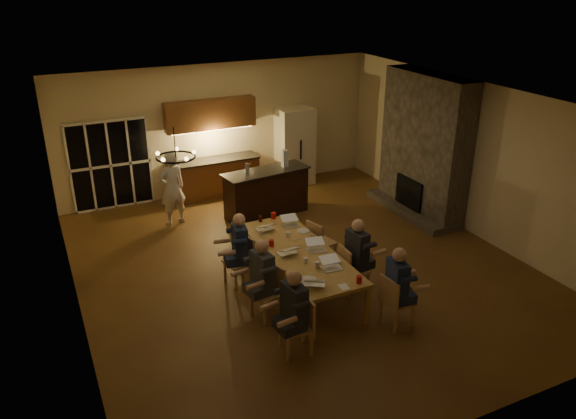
{
  "coord_description": "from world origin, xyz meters",
  "views": [
    {
      "loc": [
        -4.26,
        -8.43,
        5.28
      ],
      "look_at": [
        -0.12,
        0.3,
        1.09
      ],
      "focal_mm": 35.0,
      "sensor_mm": 36.0,
      "label": 1
    }
  ],
  "objects_px": {
    "mug_front": "(306,260)",
    "plate_far": "(303,231)",
    "person_left_far": "(240,250)",
    "chair_left_far": "(238,261)",
    "laptop_d": "(317,245)",
    "redcup_mid": "(271,243)",
    "mug_back": "(261,233)",
    "bar_bottle": "(247,169)",
    "refrigerator": "(295,146)",
    "laptop_c": "(287,247)",
    "bar_blender": "(285,159)",
    "dining_table": "(299,270)",
    "laptop_f": "(291,220)",
    "chair_right_mid": "(354,269)",
    "laptop_a": "(315,278)",
    "person_right_mid": "(357,256)",
    "chandelier": "(176,157)",
    "laptop_b": "(332,263)",
    "chair_right_near": "(398,301)",
    "laptop_e": "(264,224)",
    "can_silver": "(317,265)",
    "mug_mid": "(288,234)",
    "can_right": "(312,239)",
    "plate_left": "(308,280)",
    "redcup_far": "(273,216)",
    "redcup_near": "(359,280)",
    "can_cola": "(260,219)",
    "bar_island": "(266,193)",
    "person_left_mid": "(263,279)",
    "chair_left_near": "(296,326)",
    "person_left_near": "(294,313)",
    "plate_near": "(334,261)",
    "chair_left_mid": "(267,293)",
    "person_right_near": "(396,288)"
  },
  "relations": [
    {
      "from": "mug_front",
      "to": "redcup_near",
      "type": "height_order",
      "value": "redcup_near"
    },
    {
      "from": "mug_front",
      "to": "plate_far",
      "type": "bearing_deg",
      "value": 65.13
    },
    {
      "from": "person_left_far",
      "to": "can_cola",
      "type": "height_order",
      "value": "person_left_far"
    },
    {
      "from": "chair_right_mid",
      "to": "laptop_f",
      "type": "relative_size",
      "value": 2.78
    },
    {
      "from": "person_right_mid",
      "to": "mug_front",
      "type": "xyz_separation_m",
      "value": [
        -0.97,
        0.05,
        0.11
      ]
    },
    {
      "from": "mug_mid",
      "to": "can_right",
      "type": "bearing_deg",
      "value": -49.53
    },
    {
      "from": "person_right_mid",
      "to": "chair_right_near",
      "type": "bearing_deg",
      "value": 175.2
    },
    {
      "from": "plate_far",
      "to": "dining_table",
      "type": "bearing_deg",
      "value": -121.72
    },
    {
      "from": "laptop_c",
      "to": "redcup_far",
      "type": "distance_m",
      "value": 1.48
    },
    {
      "from": "laptop_c",
      "to": "bar_bottle",
      "type": "distance_m",
      "value": 3.25
    },
    {
      "from": "person_left_mid",
      "to": "laptop_c",
      "type": "bearing_deg",
      "value": 118.49
    },
    {
      "from": "mug_back",
      "to": "bar_blender",
      "type": "height_order",
      "value": "bar_blender"
    },
    {
      "from": "mug_front",
      "to": "mug_back",
      "type": "height_order",
      "value": "same"
    },
    {
      "from": "plate_left",
      "to": "can_cola",
      "type": "bearing_deg",
      "value": 85.56
    },
    {
      "from": "laptop_d",
      "to": "chair_left_far",
      "type": "bearing_deg",
      "value": 159.31
    },
    {
      "from": "plate_left",
      "to": "laptop_e",
      "type": "bearing_deg",
      "value": 86.7
    },
    {
      "from": "chair_left_mid",
      "to": "redcup_far",
      "type": "relative_size",
      "value": 7.42
    },
    {
      "from": "person_left_far",
      "to": "chair_left_far",
      "type": "bearing_deg",
      "value": -123.89
    },
    {
      "from": "person_left_far",
      "to": "bar_blender",
      "type": "bearing_deg",
      "value": 150.89
    },
    {
      "from": "laptop_e",
      "to": "can_silver",
      "type": "xyz_separation_m",
      "value": [
        0.2,
        -1.73,
        -0.05
      ]
    },
    {
      "from": "bar_island",
      "to": "redcup_near",
      "type": "height_order",
      "value": "bar_island"
    },
    {
      "from": "mug_back",
      "to": "plate_far",
      "type": "relative_size",
      "value": 0.43
    },
    {
      "from": "refrigerator",
      "to": "laptop_c",
      "type": "xyz_separation_m",
      "value": [
        -2.51,
        -4.84,
        -0.14
      ]
    },
    {
      "from": "refrigerator",
      "to": "plate_far",
      "type": "relative_size",
      "value": 8.53
    },
    {
      "from": "chair_right_near",
      "to": "can_silver",
      "type": "height_order",
      "value": "chair_right_near"
    },
    {
      "from": "laptop_e",
      "to": "bar_blender",
      "type": "xyz_separation_m",
      "value": [
        1.46,
        2.22,
        0.42
      ]
    },
    {
      "from": "person_left_near",
      "to": "refrigerator",
      "type": "bearing_deg",
      "value": 145.86
    },
    {
      "from": "person_right_near",
      "to": "laptop_d",
      "type": "distance_m",
      "value": 1.66
    },
    {
      "from": "laptop_d",
      "to": "redcup_mid",
      "type": "height_order",
      "value": "laptop_d"
    },
    {
      "from": "can_silver",
      "to": "chair_right_mid",
      "type": "bearing_deg",
      "value": 12.0
    },
    {
      "from": "person_right_near",
      "to": "plate_near",
      "type": "relative_size",
      "value": 5.66
    },
    {
      "from": "laptop_c",
      "to": "redcup_near",
      "type": "relative_size",
      "value": 2.67
    },
    {
      "from": "plate_near",
      "to": "plate_far",
      "type": "xyz_separation_m",
      "value": [
        0.06,
        1.26,
        0.0
      ]
    },
    {
      "from": "laptop_f",
      "to": "mug_front",
      "type": "height_order",
      "value": "laptop_f"
    },
    {
      "from": "dining_table",
      "to": "laptop_f",
      "type": "xyz_separation_m",
      "value": [
        0.32,
        0.99,
        0.49
      ]
    },
    {
      "from": "person_right_near",
      "to": "mug_back",
      "type": "xyz_separation_m",
      "value": [
        -1.24,
        2.5,
        0.11
      ]
    },
    {
      "from": "laptop_e",
      "to": "laptop_f",
      "type": "bearing_deg",
      "value": 167.63
    },
    {
      "from": "chair_left_near",
      "to": "can_cola",
      "type": "xyz_separation_m",
      "value": [
        0.7,
        3.0,
        0.37
      ]
    },
    {
      "from": "chair_right_mid",
      "to": "laptop_a",
      "type": "distance_m",
      "value": 1.31
    },
    {
      "from": "mug_front",
      "to": "can_right",
      "type": "height_order",
      "value": "can_right"
    },
    {
      "from": "person_left_mid",
      "to": "mug_mid",
      "type": "height_order",
      "value": "person_left_mid"
    },
    {
      "from": "mug_back",
      "to": "bar_bottle",
      "type": "relative_size",
      "value": 0.42
    },
    {
      "from": "chandelier",
      "to": "laptop_b",
      "type": "distance_m",
      "value": 3.02
    },
    {
      "from": "laptop_f",
      "to": "redcup_mid",
      "type": "bearing_deg",
      "value": -133.57
    },
    {
      "from": "chair_left_near",
      "to": "bar_blender",
      "type": "xyz_separation_m",
      "value": [
        2.1,
        4.86,
        0.83
      ]
    },
    {
      "from": "bar_blender",
      "to": "chair_left_far",
      "type": "bearing_deg",
      "value": -130.87
    },
    {
      "from": "chair_left_mid",
      "to": "chair_left_far",
      "type": "distance_m",
      "value": 1.19
    },
    {
      "from": "chair_right_near",
      "to": "person_left_far",
      "type": "bearing_deg",
      "value": 32.54
    },
    {
      "from": "chair_left_mid",
      "to": "chandelier",
      "type": "distance_m",
      "value": 2.64
    },
    {
      "from": "mug_back",
      "to": "plate_left",
      "type": "distance_m",
      "value": 1.82
    }
  ]
}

